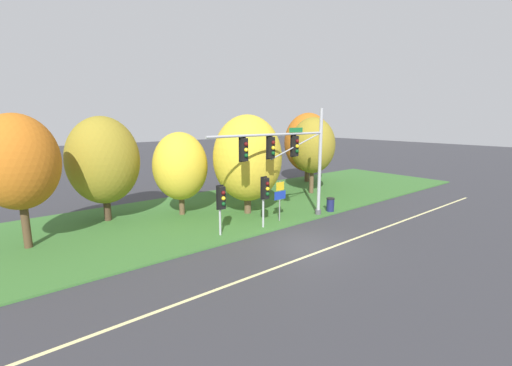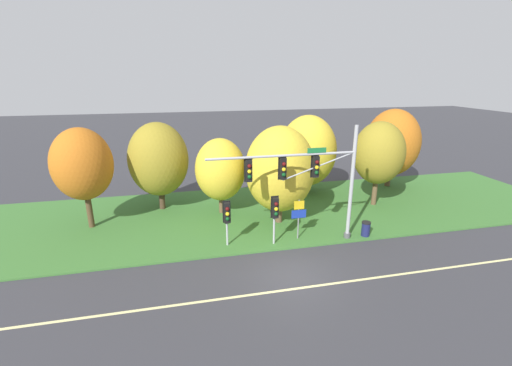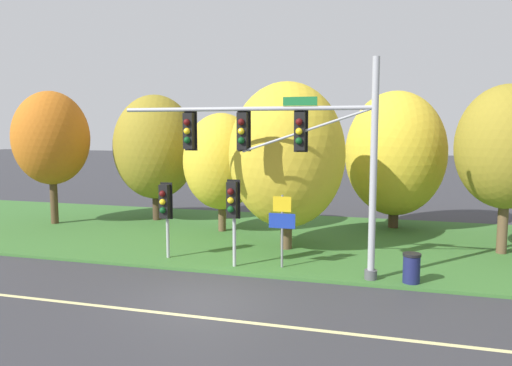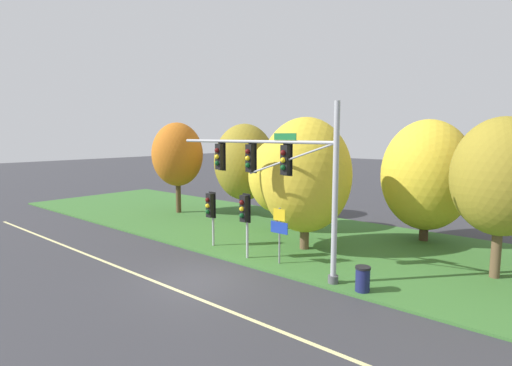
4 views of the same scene
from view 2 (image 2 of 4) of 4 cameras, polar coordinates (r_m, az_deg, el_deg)
name	(u,v)px [view 2 (image 2 of 4)]	position (r m, az deg, el deg)	size (l,w,h in m)	color
ground_plane	(293,274)	(18.15, 6.12, -14.90)	(160.00, 160.00, 0.00)	#333338
lane_stripe	(301,288)	(17.22, 7.45, -16.96)	(36.00, 0.16, 0.01)	beige
grass_verge	(257,212)	(25.19, 0.16, -4.93)	(48.00, 11.50, 0.10)	#386B2D
traffic_signal_mast	(309,175)	(19.55, 8.82, 1.41)	(8.70, 0.49, 6.94)	#9EA0A5
pedestrian_signal_near_kerb	(227,215)	(19.63, -4.86, -5.32)	(0.46, 0.55, 2.80)	#9EA0A5
pedestrian_signal_further_along	(275,211)	(19.69, 3.21, -4.60)	(0.46, 0.55, 3.03)	#9EA0A5
route_sign_post	(299,214)	(20.79, 7.13, -5.15)	(0.92, 0.08, 2.51)	slate
tree_nearest_road	(82,164)	(24.00, -26.98, 2.77)	(3.68, 3.68, 6.57)	#4C3823
tree_left_of_mast	(158,159)	(25.63, -15.95, 3.79)	(4.26, 4.26, 6.46)	#423021
tree_behind_signpost	(220,170)	(24.18, -5.96, 2.23)	(3.54, 3.54, 5.45)	brown
tree_mid_verge	(280,169)	(22.38, 3.98, 2.29)	(4.54, 4.54, 6.56)	brown
tree_tall_centre	(308,151)	(28.79, 8.61, 5.30)	(4.71, 4.71, 6.51)	#423021
tree_right_far	(379,153)	(27.00, 19.80, 4.71)	(3.74, 3.74, 6.41)	brown
tree_furthest_back	(392,143)	(32.24, 21.76, 6.24)	(4.65, 4.65, 6.84)	brown
trash_bin	(366,229)	(22.51, 17.83, -7.26)	(0.56, 0.56, 0.93)	#191E4C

